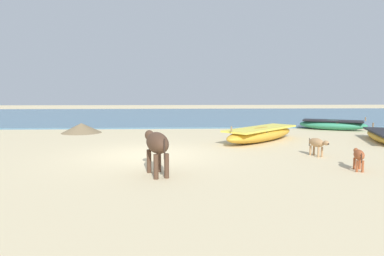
# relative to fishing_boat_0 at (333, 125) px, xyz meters

# --- Properties ---
(ground) EXTENTS (80.00, 80.00, 0.00)m
(ground) POSITION_rel_fishing_boat_0_xyz_m (-9.33, -6.94, -0.29)
(ground) COLOR beige
(sea_water) EXTENTS (60.00, 20.00, 0.08)m
(sea_water) POSITION_rel_fishing_boat_0_xyz_m (-9.33, 10.82, -0.25)
(sea_water) COLOR slate
(sea_water) RESTS_ON ground
(fishing_boat_0) EXTENTS (3.55, 2.52, 0.73)m
(fishing_boat_0) POSITION_rel_fishing_boat_0_xyz_m (0.00, 0.00, 0.00)
(fishing_boat_0) COLOR #338C66
(fishing_boat_0) RESTS_ON ground
(fishing_boat_1) EXTENTS (2.01, 3.94, 0.64)m
(fishing_boat_1) POSITION_rel_fishing_boat_0_xyz_m (0.12, -4.40, -0.05)
(fishing_boat_1) COLOR gold
(fishing_boat_1) RESTS_ON ground
(fishing_boat_2) EXTENTS (4.06, 4.06, 0.78)m
(fishing_boat_2) POSITION_rel_fishing_boat_0_xyz_m (-4.88, -4.00, 0.02)
(fishing_boat_2) COLOR gold
(fishing_boat_2) RESTS_ON ground
(cow_adult_dark) EXTENTS (0.84, 1.63, 1.08)m
(cow_adult_dark) POSITION_rel_fishing_boat_0_xyz_m (-8.88, -9.59, 0.49)
(cow_adult_dark) COLOR #4C3323
(cow_adult_dark) RESTS_ON ground
(calf_near_rust) EXTENTS (0.42, 0.84, 0.56)m
(calf_near_rust) POSITION_rel_fishing_boat_0_xyz_m (-3.58, -9.33, 0.11)
(calf_near_rust) COLOR #9E4C28
(calf_near_rust) RESTS_ON ground
(calf_far_tan) EXTENTS (0.45, 0.88, 0.59)m
(calf_far_tan) POSITION_rel_fishing_boat_0_xyz_m (-3.88, -7.35, 0.13)
(calf_far_tan) COLOR tan
(calf_far_tan) RESTS_ON ground
(debris_pile_0) EXTENTS (2.02, 2.02, 0.49)m
(debris_pile_0) POSITION_rel_fishing_boat_0_xyz_m (-13.18, -0.76, -0.04)
(debris_pile_0) COLOR #7A6647
(debris_pile_0) RESTS_ON ground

